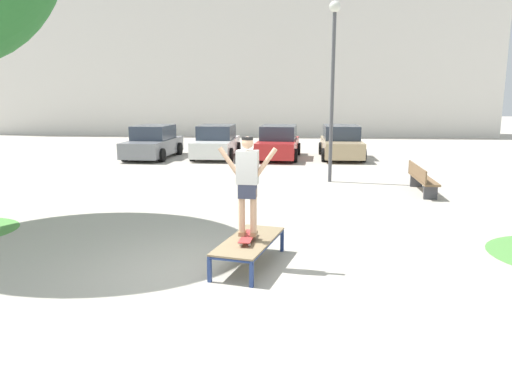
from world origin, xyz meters
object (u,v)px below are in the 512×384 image
(skate_box, at_px, (249,242))
(skater, at_px, (248,179))
(car_red, at_px, (278,143))
(car_grey, at_px, (153,143))
(skateboard, at_px, (248,237))
(park_bench, at_px, (421,178))
(light_post, at_px, (333,66))
(car_white, at_px, (216,143))
(car_tan, at_px, (341,143))

(skate_box, bearing_deg, skater, -103.46)
(car_red, bearing_deg, car_grey, -176.87)
(skateboard, distance_m, skater, 0.99)
(park_bench, distance_m, light_post, 4.59)
(skater, distance_m, car_white, 14.91)
(skater, xyz_separation_m, car_red, (0.01, 14.52, -0.84))
(skater, distance_m, car_red, 14.54)
(park_bench, bearing_deg, skateboard, -124.04)
(skateboard, height_order, skater, skater)
(car_red, distance_m, park_bench, 8.98)
(skater, height_order, park_bench, skater)
(skateboard, height_order, car_red, car_red)
(skate_box, relative_size, skater, 1.19)
(skate_box, height_order, car_red, car_red)
(skate_box, height_order, light_post, light_post)
(skate_box, height_order, car_grey, car_grey)
(park_bench, bearing_deg, car_red, 120.70)
(skate_box, distance_m, skater, 1.12)
(skater, height_order, car_white, skater)
(skateboard, bearing_deg, skate_box, 76.77)
(skateboard, relative_size, light_post, 0.14)
(park_bench, bearing_deg, light_post, 147.36)
(skateboard, xyz_separation_m, skater, (0.00, 0.00, 0.99))
(skateboard, distance_m, car_tan, 15.12)
(skateboard, xyz_separation_m, car_white, (-2.90, 14.60, 0.15))
(car_grey, xyz_separation_m, park_bench, (10.41, -7.40, -0.24))
(skater, relative_size, light_post, 0.29)
(skateboard, height_order, light_post, light_post)
(car_red, height_order, car_tan, same)
(skateboard, bearing_deg, park_bench, 55.96)
(car_red, bearing_deg, car_white, 178.34)
(skateboard, bearing_deg, car_grey, 112.25)
(skate_box, bearing_deg, park_bench, 55.78)
(skate_box, relative_size, car_red, 0.47)
(car_grey, height_order, light_post, light_post)
(car_white, xyz_separation_m, car_tan, (5.82, 0.23, 0.00))
(light_post, bearing_deg, skate_box, -103.13)
(car_red, bearing_deg, car_tan, 6.12)
(car_grey, distance_m, park_bench, 12.77)
(skate_box, height_order, skater, skater)
(car_grey, height_order, park_bench, car_grey)
(car_white, relative_size, park_bench, 1.75)
(car_grey, xyz_separation_m, light_post, (7.79, -5.72, 3.13))
(skate_box, distance_m, car_tan, 15.05)
(car_white, relative_size, car_red, 0.98)
(car_tan, bearing_deg, skater, -101.15)
(car_tan, bearing_deg, skateboard, -101.15)
(car_red, bearing_deg, skater, -90.05)
(skater, xyz_separation_m, light_post, (1.98, 8.48, 2.29))
(car_white, distance_m, light_post, 8.43)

